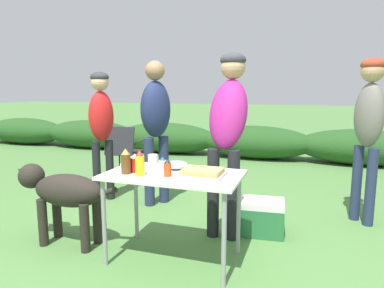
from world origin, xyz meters
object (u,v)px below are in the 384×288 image
(plate_stack, at_px, (133,166))
(mayo_bottle, at_px, (163,165))
(paper_cup_stack, at_px, (153,162))
(beer_bottle, at_px, (126,162))
(standing_person_with_beanie, at_px, (228,120))
(hot_sauce_bottle, at_px, (168,168))
(dog, at_px, (62,192))
(folding_table, at_px, (173,183))
(standing_person_in_red_jacket, at_px, (369,120))
(camp_chair_green_behind_table, at_px, (124,148))
(food_tray, at_px, (202,173))
(cooler_box, at_px, (259,217))
(standing_person_in_gray_fleece, at_px, (101,120))
(standing_person_in_olive_jacket, at_px, (156,120))
(ketchup_bottle, at_px, (135,163))
(mixing_bowl, at_px, (176,165))
(mustard_bottle, at_px, (140,164))

(plate_stack, bearing_deg, mayo_bottle, -13.55)
(paper_cup_stack, distance_m, beer_bottle, 0.24)
(standing_person_with_beanie, bearing_deg, beer_bottle, -124.97)
(hot_sauce_bottle, relative_size, dog, 0.13)
(folding_table, xyz_separation_m, standing_person_with_beanie, (0.29, 0.68, 0.46))
(standing_person_in_red_jacket, distance_m, camp_chair_green_behind_table, 3.57)
(food_tray, xyz_separation_m, cooler_box, (0.35, 0.76, -0.60))
(dog, xyz_separation_m, camp_chair_green_behind_table, (-0.72, 2.34, -0.02))
(standing_person_in_gray_fleece, bearing_deg, hot_sauce_bottle, -94.52)
(food_tray, height_order, plate_stack, food_tray)
(hot_sauce_bottle, distance_m, standing_person_with_beanie, 0.89)
(hot_sauce_bottle, xyz_separation_m, standing_person_in_olive_jacket, (-0.72, 1.36, 0.25))
(ketchup_bottle, height_order, dog, ketchup_bottle)
(ketchup_bottle, height_order, standing_person_in_red_jacket, standing_person_in_red_jacket)
(mixing_bowl, bearing_deg, cooler_box, 42.86)
(plate_stack, xyz_separation_m, beer_bottle, (0.05, -0.21, 0.08))
(beer_bottle, distance_m, dog, 0.80)
(hot_sauce_bottle, xyz_separation_m, camp_chair_green_behind_table, (-1.78, 2.40, -0.34))
(plate_stack, height_order, mayo_bottle, mayo_bottle)
(food_tray, xyz_separation_m, standing_person_in_olive_jacket, (-0.97, 1.26, 0.29))
(paper_cup_stack, relative_size, hot_sauce_bottle, 0.96)
(beer_bottle, bearing_deg, folding_table, 19.90)
(standing_person_with_beanie, bearing_deg, mustard_bottle, -117.96)
(standing_person_in_red_jacket, bearing_deg, mayo_bottle, -91.84)
(standing_person_in_olive_jacket, bearing_deg, mayo_bottle, -120.46)
(mustard_bottle, height_order, mayo_bottle, mustard_bottle)
(beer_bottle, distance_m, standing_person_in_olive_jacket, 1.45)
(standing_person_in_olive_jacket, distance_m, cooler_box, 1.67)
(plate_stack, bearing_deg, folding_table, -10.56)
(mayo_bottle, xyz_separation_m, dog, (-0.98, -0.04, -0.31))
(mayo_bottle, bearing_deg, food_tray, -0.72)
(ketchup_bottle, xyz_separation_m, standing_person_in_gray_fleece, (-1.11, 1.22, 0.22))
(beer_bottle, bearing_deg, plate_stack, 104.43)
(cooler_box, bearing_deg, camp_chair_green_behind_table, 141.85)
(hot_sauce_bottle, relative_size, mayo_bottle, 1.04)
(standing_person_with_beanie, distance_m, camp_chair_green_behind_table, 2.72)
(standing_person_in_olive_jacket, bearing_deg, ketchup_bottle, -129.86)
(folding_table, height_order, camp_chair_green_behind_table, camp_chair_green_behind_table)
(folding_table, height_order, standing_person_in_gray_fleece, standing_person_in_gray_fleece)
(hot_sauce_bottle, distance_m, cooler_box, 1.23)
(mixing_bowl, relative_size, cooler_box, 0.41)
(food_tray, bearing_deg, standing_person_in_gray_fleece, 145.12)
(folding_table, xyz_separation_m, food_tray, (0.25, -0.00, 0.10))
(mayo_bottle, bearing_deg, standing_person_with_beanie, 60.18)
(plate_stack, bearing_deg, standing_person_in_red_jacket, 33.18)
(paper_cup_stack, relative_size, mayo_bottle, 1.00)
(mustard_bottle, xyz_separation_m, standing_person_in_gray_fleece, (-1.21, 1.31, 0.20))
(standing_person_in_red_jacket, bearing_deg, ketchup_bottle, -94.16)
(folding_table, distance_m, standing_person_with_beanie, 0.87)
(standing_person_in_red_jacket, bearing_deg, beer_bottle, -93.39)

